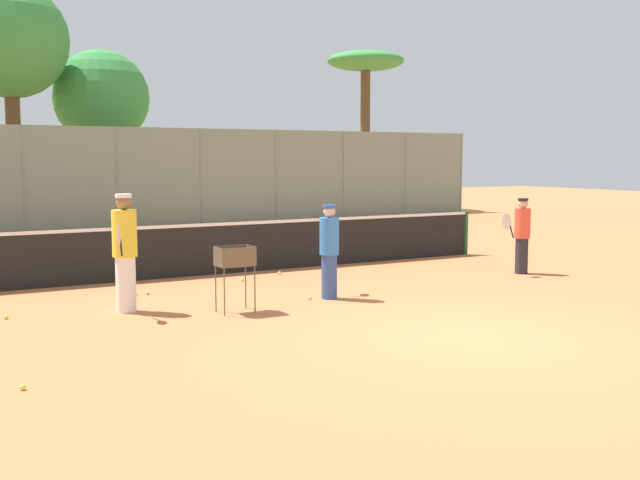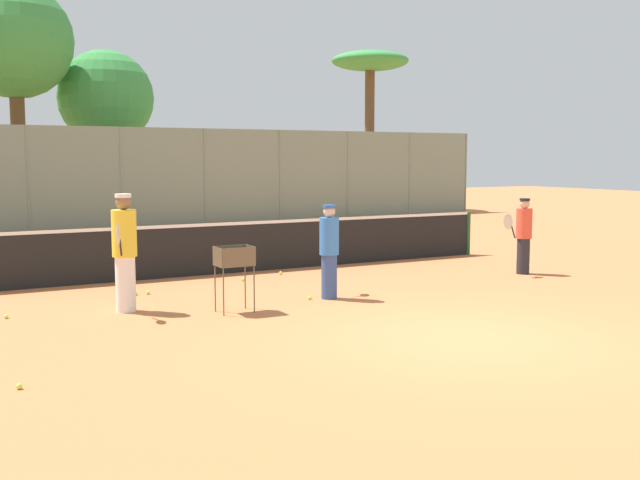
# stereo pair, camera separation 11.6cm
# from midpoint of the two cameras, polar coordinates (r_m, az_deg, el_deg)

# --- Properties ---
(ground_plane) EXTENTS (80.00, 80.00, 0.00)m
(ground_plane) POSITION_cam_midpoint_polar(r_m,az_deg,el_deg) (10.33, 11.03, -7.33)
(ground_plane) COLOR #C67242
(tennis_net) EXTENTS (11.48, 0.10, 1.07)m
(tennis_net) POSITION_cam_midpoint_polar(r_m,az_deg,el_deg) (16.01, -4.93, -0.39)
(tennis_net) COLOR #26592D
(tennis_net) RESTS_ON ground_plane
(back_fence) EXTENTS (30.86, 0.08, 3.49)m
(back_fence) POSITION_cam_midpoint_polar(r_m,az_deg,el_deg) (27.19, -15.30, 4.66)
(back_fence) COLOR gray
(back_fence) RESTS_ON ground_plane
(tree_0) EXTENTS (4.14, 4.14, 8.68)m
(tree_0) POSITION_cam_midpoint_polar(r_m,az_deg,el_deg) (29.80, -22.68, 13.75)
(tree_0) COLOR brown
(tree_0) RESTS_ON ground_plane
(tree_1) EXTENTS (3.56, 3.56, 7.31)m
(tree_1) POSITION_cam_midpoint_polar(r_m,az_deg,el_deg) (35.53, 3.39, 12.86)
(tree_1) COLOR brown
(tree_1) RESTS_ON ground_plane
(tree_2) EXTENTS (3.76, 3.76, 6.67)m
(tree_2) POSITION_cam_midpoint_polar(r_m,az_deg,el_deg) (31.43, -16.43, 10.34)
(tree_2) COLOR brown
(tree_2) RESTS_ON ground_plane
(player_white_outfit) EXTENTS (0.58, 0.78, 1.62)m
(player_white_outfit) POSITION_cam_midpoint_polar(r_m,az_deg,el_deg) (12.79, 0.45, -0.77)
(player_white_outfit) COLOR #334C8C
(player_white_outfit) RESTS_ON ground_plane
(player_red_cap) EXTENTS (0.87, 0.33, 1.58)m
(player_red_cap) POSITION_cam_midpoint_polar(r_m,az_deg,el_deg) (16.10, 14.92, 0.40)
(player_red_cap) COLOR #26262D
(player_red_cap) RESTS_ON ground_plane
(player_yellow_shirt) EXTENTS (0.50, 0.90, 1.86)m
(player_yellow_shirt) POSITION_cam_midpoint_polar(r_m,az_deg,el_deg) (12.06, -14.92, -0.83)
(player_yellow_shirt) COLOR white
(player_yellow_shirt) RESTS_ON ground_plane
(ball_cart) EXTENTS (0.56, 0.41, 1.04)m
(ball_cart) POSITION_cam_midpoint_polar(r_m,az_deg,el_deg) (11.73, -6.73, -1.66)
(ball_cart) COLOR brown
(ball_cart) RESTS_ON ground_plane
(tennis_ball_0) EXTENTS (0.07, 0.07, 0.07)m
(tennis_ball_0) POSITION_cam_midpoint_polar(r_m,az_deg,el_deg) (12.25, -23.05, -5.42)
(tennis_ball_0) COLOR #D1E54C
(tennis_ball_0) RESTS_ON ground_plane
(tennis_ball_1) EXTENTS (0.07, 0.07, 0.07)m
(tennis_ball_1) POSITION_cam_midpoint_polar(r_m,az_deg,el_deg) (8.55, -22.09, -10.34)
(tennis_ball_1) COLOR #D1E54C
(tennis_ball_1) RESTS_ON ground_plane
(tennis_ball_2) EXTENTS (0.07, 0.07, 0.07)m
(tennis_ball_2) POSITION_cam_midpoint_polar(r_m,az_deg,el_deg) (13.63, -13.24, -3.94)
(tennis_ball_2) COLOR #D1E54C
(tennis_ball_2) RESTS_ON ground_plane
(tennis_ball_3) EXTENTS (0.07, 0.07, 0.07)m
(tennis_ball_3) POSITION_cam_midpoint_polar(r_m,az_deg,el_deg) (15.56, -3.32, -2.52)
(tennis_ball_3) COLOR #D1E54C
(tennis_ball_3) RESTS_ON ground_plane
(tennis_ball_4) EXTENTS (0.07, 0.07, 0.07)m
(tennis_ball_4) POSITION_cam_midpoint_polar(r_m,az_deg,el_deg) (13.59, -14.13, -3.99)
(tennis_ball_4) COLOR #D1E54C
(tennis_ball_4) RESTS_ON ground_plane
(tennis_ball_5) EXTENTS (0.07, 0.07, 0.07)m
(tennis_ball_5) POSITION_cam_midpoint_polar(r_m,az_deg,el_deg) (14.77, -6.17, -3.02)
(tennis_ball_5) COLOR #D1E54C
(tennis_ball_5) RESTS_ON ground_plane
(tennis_ball_6) EXTENTS (0.07, 0.07, 0.07)m
(tennis_ball_6) POSITION_cam_midpoint_polar(r_m,az_deg,el_deg) (12.81, -1.03, -4.42)
(tennis_ball_6) COLOR #D1E54C
(tennis_ball_6) RESTS_ON ground_plane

